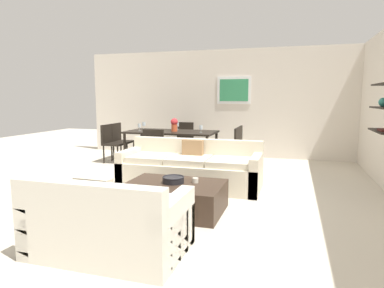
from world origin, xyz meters
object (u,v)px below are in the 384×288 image
(sofa_beige, at_px, (191,170))
(dining_chair_right_near, at_px, (231,146))
(dining_chair_left_near, at_px, (111,141))
(dining_chair_head, at_px, (184,137))
(dining_chair_right_far, at_px, (235,143))
(dining_chair_left_far, at_px, (120,139))
(centerpiece_vase, at_px, (174,124))
(candle_jar, at_px, (195,180))
(coffee_table, at_px, (174,197))
(loveseat_white, at_px, (108,224))
(dining_table, at_px, (171,134))
(dining_chair_foot, at_px, (156,147))
(wine_glass_right_near, at_px, (201,128))
(wine_glass_head, at_px, (178,125))
(wine_glass_left_far, at_px, (144,124))
(decorative_bowl, at_px, (173,179))
(wine_glass_left_near, at_px, (139,126))

(sofa_beige, xyz_separation_m, dining_chair_right_near, (0.41, 1.56, 0.21))
(dining_chair_left_near, xyz_separation_m, dining_chair_head, (1.41, 1.13, 0.00))
(dining_chair_right_far, bearing_deg, dining_chair_left_far, 180.00)
(dining_chair_left_far, distance_m, centerpiece_vase, 1.58)
(candle_jar, height_order, dining_chair_right_near, dining_chair_right_near)
(coffee_table, bearing_deg, loveseat_white, -98.50)
(dining_table, height_order, dining_chair_foot, dining_chair_foot)
(dining_chair_right_far, bearing_deg, centerpiece_vase, -168.60)
(candle_jar, relative_size, wine_glass_right_near, 0.52)
(dining_chair_left_far, xyz_separation_m, dining_chair_right_near, (2.83, -0.45, 0.00))
(wine_glass_head, bearing_deg, wine_glass_right_near, -37.55)
(coffee_table, height_order, wine_glass_right_near, wine_glass_right_near)
(dining_chair_foot, bearing_deg, dining_chair_right_near, 25.71)
(sofa_beige, relative_size, dining_chair_foot, 2.66)
(dining_chair_left_near, distance_m, dining_chair_right_near, 2.83)
(wine_glass_left_far, distance_m, centerpiece_vase, 0.84)
(dining_chair_foot, distance_m, dining_chair_left_far, 1.81)
(decorative_bowl, xyz_separation_m, dining_chair_right_near, (0.27, 2.80, 0.08))
(loveseat_white, height_order, wine_glass_left_far, wine_glass_left_far)
(dining_chair_right_far, bearing_deg, candle_jar, -89.79)
(wine_glass_right_near, distance_m, wine_glass_left_far, 1.48)
(dining_chair_right_near, relative_size, wine_glass_left_far, 4.87)
(sofa_beige, relative_size, dining_chair_left_near, 2.66)
(wine_glass_head, bearing_deg, dining_chair_foot, -90.00)
(coffee_table, relative_size, dining_chair_head, 1.45)
(loveseat_white, height_order, dining_chair_foot, dining_chair_foot)
(loveseat_white, bearing_deg, decorative_bowl, 82.57)
(sofa_beige, bearing_deg, centerpiece_vase, 117.79)
(sofa_beige, height_order, centerpiece_vase, centerpiece_vase)
(dining_chair_head, relative_size, centerpiece_vase, 2.98)
(decorative_bowl, relative_size, dining_chair_right_near, 0.33)
(candle_jar, bearing_deg, dining_chair_left_near, 136.27)
(decorative_bowl, xyz_separation_m, wine_glass_right_near, (-0.42, 2.90, 0.43))
(wine_glass_left_near, xyz_separation_m, wine_glass_head, (0.73, 0.56, -0.00))
(coffee_table, relative_size, dining_table, 0.64)
(wine_glass_left_near, bearing_deg, wine_glass_left_far, 90.00)
(decorative_bowl, relative_size, centerpiece_vase, 0.99)
(loveseat_white, bearing_deg, wine_glass_left_far, 110.70)
(wine_glass_left_far, distance_m, wine_glass_head, 0.80)
(dining_chair_head, height_order, dining_chair_left_far, same)
(decorative_bowl, distance_m, candle_jar, 0.29)
(dining_chair_head, distance_m, centerpiece_vase, 1.03)
(dining_chair_right_near, distance_m, wine_glass_left_near, 2.18)
(dining_table, bearing_deg, dining_chair_foot, -90.00)
(loveseat_white, xyz_separation_m, wine_glass_head, (-0.97, 4.82, 0.57))
(wine_glass_right_near, bearing_deg, dining_chair_right_far, 26.92)
(dining_chair_left_far, distance_m, wine_glass_left_far, 0.79)
(dining_chair_left_far, height_order, wine_glass_left_far, wine_glass_left_far)
(coffee_table, distance_m, candle_jar, 0.36)
(dining_table, height_order, wine_glass_right_near, wine_glass_right_near)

